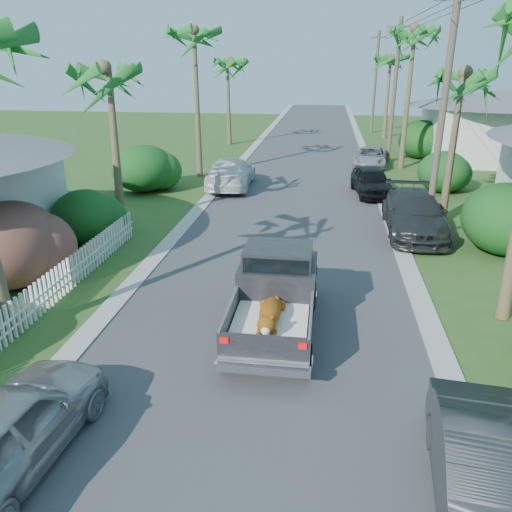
# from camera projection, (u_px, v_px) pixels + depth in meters

# --- Properties ---
(ground) EXTENTS (120.00, 120.00, 0.00)m
(ground) POSITION_uv_depth(u_px,v_px,m) (231.00, 451.00, 8.80)
(ground) COLOR #2D5520
(ground) RESTS_ON ground
(road) EXTENTS (8.00, 100.00, 0.02)m
(road) POSITION_uv_depth(u_px,v_px,m) (303.00, 169.00, 31.85)
(road) COLOR #38383A
(road) RESTS_ON ground
(curb_left) EXTENTS (0.60, 100.00, 0.06)m
(curb_left) POSITION_uv_depth(u_px,v_px,m) (237.00, 166.00, 32.40)
(curb_left) COLOR #A5A39E
(curb_left) RESTS_ON ground
(curb_right) EXTENTS (0.60, 100.00, 0.06)m
(curb_right) POSITION_uv_depth(u_px,v_px,m) (371.00, 170.00, 31.29)
(curb_right) COLOR #A5A39E
(curb_right) RESTS_ON ground
(pickup_truck) EXTENTS (1.98, 5.12, 2.06)m
(pickup_truck) POSITION_uv_depth(u_px,v_px,m) (277.00, 289.00, 12.66)
(pickup_truck) COLOR black
(pickup_truck) RESTS_ON ground
(parked_car_rn) EXTENTS (1.79, 4.15, 1.33)m
(parked_car_rn) POSITION_uv_depth(u_px,v_px,m) (487.00, 477.00, 7.38)
(parked_car_rn) COLOR #2A2C2E
(parked_car_rn) RESTS_ON ground
(parked_car_rm) EXTENTS (2.25, 5.44, 1.57)m
(parked_car_rm) POSITION_uv_depth(u_px,v_px,m) (415.00, 214.00, 19.65)
(parked_car_rm) COLOR #27292B
(parked_car_rm) RESTS_ON ground
(parked_car_rf) EXTENTS (2.18, 4.30, 1.40)m
(parked_car_rf) POSITION_uv_depth(u_px,v_px,m) (372.00, 182.00, 25.32)
(parked_car_rf) COLOR black
(parked_car_rf) RESTS_ON ground
(parked_car_rd) EXTENTS (2.55, 4.59, 1.22)m
(parked_car_rd) POSITION_uv_depth(u_px,v_px,m) (371.00, 157.00, 32.31)
(parked_car_rd) COLOR #ABACB2
(parked_car_rd) RESTS_ON ground
(parked_car_ln) EXTENTS (2.07, 4.51, 1.50)m
(parked_car_ln) POSITION_uv_depth(u_px,v_px,m) (4.00, 432.00, 8.16)
(parked_car_ln) COLOR #9C9FA3
(parked_car_ln) RESTS_ON ground
(parked_car_lf) EXTENTS (2.38, 5.49, 1.57)m
(parked_car_lf) POSITION_uv_depth(u_px,v_px,m) (231.00, 173.00, 26.81)
(parked_car_lf) COLOR white
(parked_car_lf) RESTS_ON ground
(palm_l_b) EXTENTS (4.40, 4.40, 7.40)m
(palm_l_b) POSITION_uv_depth(u_px,v_px,m) (107.00, 69.00, 18.50)
(palm_l_b) COLOR brown
(palm_l_b) RESTS_ON ground
(palm_l_c) EXTENTS (4.40, 4.40, 9.20)m
(palm_l_c) POSITION_uv_depth(u_px,v_px,m) (194.00, 31.00, 26.97)
(palm_l_c) COLOR brown
(palm_l_c) RESTS_ON ground
(palm_l_d) EXTENTS (4.40, 4.40, 7.70)m
(palm_l_d) POSITION_uv_depth(u_px,v_px,m) (228.00, 61.00, 38.64)
(palm_l_d) COLOR brown
(palm_l_d) RESTS_ON ground
(palm_r_b) EXTENTS (4.40, 4.40, 7.20)m
(palm_r_b) POSITION_uv_depth(u_px,v_px,m) (463.00, 74.00, 19.62)
(palm_r_b) COLOR brown
(palm_r_b) RESTS_ON ground
(palm_r_c) EXTENTS (4.40, 4.40, 9.40)m
(palm_r_c) POSITION_uv_depth(u_px,v_px,m) (415.00, 30.00, 29.03)
(palm_r_c) COLOR brown
(palm_r_c) RESTS_ON ground
(palm_r_d) EXTENTS (4.40, 4.40, 8.00)m
(palm_r_d) POSITION_uv_depth(u_px,v_px,m) (391.00, 57.00, 42.40)
(palm_r_d) COLOR brown
(palm_r_d) RESTS_ON ground
(shrub_l_b) EXTENTS (3.00, 3.30, 2.60)m
(shrub_l_b) POSITION_uv_depth(u_px,v_px,m) (10.00, 245.00, 14.86)
(shrub_l_b) COLOR #AC1840
(shrub_l_b) RESTS_ON ground
(shrub_l_c) EXTENTS (2.40, 2.64, 2.00)m
(shrub_l_c) POSITION_uv_depth(u_px,v_px,m) (85.00, 217.00, 18.61)
(shrub_l_c) COLOR #123F19
(shrub_l_c) RESTS_ON ground
(shrub_l_d) EXTENTS (3.20, 3.52, 2.40)m
(shrub_l_d) POSITION_uv_depth(u_px,v_px,m) (143.00, 168.00, 25.99)
(shrub_l_d) COLOR #123F19
(shrub_l_d) RESTS_ON ground
(shrub_r_b) EXTENTS (3.00, 3.30, 2.50)m
(shrub_r_b) POSITION_uv_depth(u_px,v_px,m) (506.00, 219.00, 17.49)
(shrub_r_b) COLOR #123F19
(shrub_r_b) RESTS_ON ground
(shrub_r_c) EXTENTS (2.60, 2.86, 2.10)m
(shrub_r_c) POSITION_uv_depth(u_px,v_px,m) (443.00, 172.00, 25.90)
(shrub_r_c) COLOR #123F19
(shrub_r_c) RESTS_ON ground
(shrub_r_d) EXTENTS (3.20, 3.52, 2.60)m
(shrub_r_d) POSITION_uv_depth(u_px,v_px,m) (421.00, 139.00, 34.97)
(shrub_r_d) COLOR #123F19
(shrub_r_d) RESTS_ON ground
(picket_fence) EXTENTS (0.10, 11.00, 1.00)m
(picket_fence) POSITION_uv_depth(u_px,v_px,m) (62.00, 280.00, 14.46)
(picket_fence) COLOR white
(picket_fence) RESTS_ON ground
(house_right_far) EXTENTS (9.00, 8.00, 4.60)m
(house_right_far) POSITION_uv_depth(u_px,v_px,m) (498.00, 129.00, 34.03)
(house_right_far) COLOR silver
(house_right_far) RESTS_ON ground
(utility_pole_b) EXTENTS (1.60, 0.26, 9.00)m
(utility_pole_b) POSITION_uv_depth(u_px,v_px,m) (442.00, 114.00, 18.39)
(utility_pole_b) COLOR brown
(utility_pole_b) RESTS_ON ground
(utility_pole_c) EXTENTS (1.60, 0.26, 9.00)m
(utility_pole_c) POSITION_uv_depth(u_px,v_px,m) (394.00, 91.00, 32.23)
(utility_pole_c) COLOR brown
(utility_pole_c) RESTS_ON ground
(utility_pole_d) EXTENTS (1.60, 0.26, 9.00)m
(utility_pole_d) POSITION_uv_depth(u_px,v_px,m) (375.00, 82.00, 46.06)
(utility_pole_d) COLOR brown
(utility_pole_d) RESTS_ON ground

